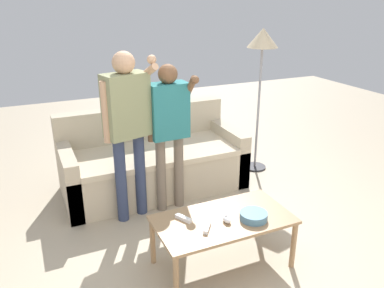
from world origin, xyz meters
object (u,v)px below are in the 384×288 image
object	(u,v)px
couch	(152,162)
game_remote_nunchuk	(227,219)
player_left	(127,118)
game_remote_wand_far	(207,227)
game_remote_wand_near	(183,218)
player_center	(169,122)
snack_bowl	(254,216)
coffee_table	(223,224)
floor_lamp	(262,48)

from	to	relation	value
couch	game_remote_nunchuk	distance (m)	1.65
player_left	game_remote_wand_far	size ratio (longest dim) A/B	11.35
game_remote_wand_far	player_left	bearing A→B (deg)	103.87
player_left	game_remote_wand_far	xyz separation A→B (m)	(0.28, -1.12, -0.58)
couch	game_remote_wand_near	distance (m)	1.49
player_center	game_remote_nunchuk	bearing A→B (deg)	-87.58
game_remote_nunchuk	game_remote_wand_far	distance (m)	0.18
snack_bowl	player_center	world-z (taller)	player_center
player_center	snack_bowl	bearing A→B (deg)	-77.35
player_center	game_remote_wand_near	bearing A→B (deg)	-104.87
game_remote_nunchuk	game_remote_wand_near	size ratio (longest dim) A/B	0.60
coffee_table	player_left	world-z (taller)	player_left
couch	floor_lamp	bearing A→B (deg)	-1.87
floor_lamp	game_remote_wand_far	bearing A→B (deg)	-132.78
couch	game_remote_wand_far	xyz separation A→B (m)	(-0.12, -1.66, 0.15)
snack_bowl	game_remote_wand_near	world-z (taller)	snack_bowl
player_center	game_remote_wand_far	bearing A→B (deg)	-96.88
couch	game_remote_wand_near	xyz separation A→B (m)	(-0.23, -1.47, 0.15)
couch	coffee_table	size ratio (longest dim) A/B	1.84
player_center	game_remote_wand_near	world-z (taller)	player_center
couch	player_left	world-z (taller)	player_left
floor_lamp	player_left	xyz separation A→B (m)	(-1.77, -0.49, -0.49)
game_remote_nunchuk	game_remote_wand_near	distance (m)	0.34
floor_lamp	game_remote_wand_near	size ratio (longest dim) A/B	11.81
player_left	game_remote_wand_far	world-z (taller)	player_left
couch	game_remote_nunchuk	xyz separation A→B (m)	(0.06, -1.64, 0.16)
coffee_table	player_left	distance (m)	1.31
snack_bowl	player_left	size ratio (longest dim) A/B	0.13
coffee_table	floor_lamp	size ratio (longest dim) A/B	0.62
game_remote_wand_near	coffee_table	bearing A→B (deg)	-19.72
player_left	floor_lamp	bearing A→B (deg)	15.55
game_remote_nunchuk	coffee_table	bearing A→B (deg)	87.88
player_center	coffee_table	bearing A→B (deg)	-87.31
couch	coffee_table	world-z (taller)	couch
game_remote_wand_near	game_remote_wand_far	xyz separation A→B (m)	(0.11, -0.19, -0.00)
couch	floor_lamp	distance (m)	1.83
couch	game_remote_nunchuk	world-z (taller)	couch
game_remote_wand_near	game_remote_wand_far	bearing A→B (deg)	-58.95
coffee_table	game_remote_wand_near	xyz separation A→B (m)	(-0.30, 0.11, 0.07)
game_remote_wand_near	couch	bearing A→B (deg)	81.06
snack_bowl	floor_lamp	bearing A→B (deg)	56.23
player_left	game_remote_wand_far	bearing A→B (deg)	-76.13
snack_bowl	couch	bearing A→B (deg)	99.32
couch	floor_lamp	xyz separation A→B (m)	(1.37, -0.04, 1.21)
snack_bowl	player_left	distance (m)	1.44
game_remote_nunchuk	player_left	size ratio (longest dim) A/B	0.05
coffee_table	snack_bowl	size ratio (longest dim) A/B	4.98
game_remote_nunchuk	player_center	xyz separation A→B (m)	(-0.05, 1.10, 0.48)
player_left	couch	bearing A→B (deg)	53.70
floor_lamp	player_center	xyz separation A→B (m)	(-1.36, -0.49, -0.58)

